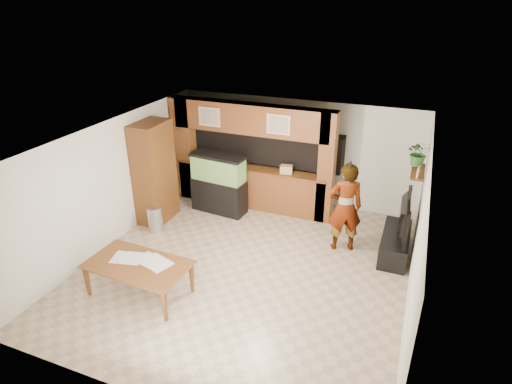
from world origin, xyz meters
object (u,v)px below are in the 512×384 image
at_px(aquarium, 219,184).
at_px(dining_table, 138,280).
at_px(television, 399,216).
at_px(person, 345,207).
at_px(pantry_cabinet, 154,173).

height_order(aquarium, dining_table, aquarium).
xyz_separation_m(television, person, (-1.05, -0.17, 0.07)).
bearing_deg(dining_table, aquarium, 93.85).
bearing_deg(pantry_cabinet, person, 3.90).
bearing_deg(person, pantry_cabinet, -18.09).
relative_size(aquarium, person, 0.76).
height_order(aquarium, person, person).
distance_m(pantry_cabinet, aquarium, 1.54).
relative_size(television, dining_table, 0.77).
xyz_separation_m(pantry_cabinet, dining_table, (1.28, -2.55, -0.85)).
bearing_deg(television, aquarium, 82.15).
bearing_deg(person, aquarium, -32.58).
height_order(pantry_cabinet, person, pantry_cabinet).
height_order(person, dining_table, person).
distance_m(person, dining_table, 4.20).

